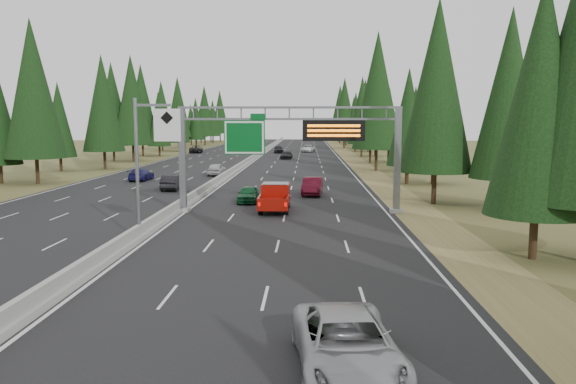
# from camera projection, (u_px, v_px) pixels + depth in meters

# --- Properties ---
(road) EXTENTS (32.00, 260.00, 0.08)m
(road) POSITION_uv_depth(u_px,v_px,m) (245.00, 166.00, 86.67)
(road) COLOR black
(road) RESTS_ON ground
(shoulder_right) EXTENTS (3.60, 260.00, 0.06)m
(shoulder_right) POSITION_uv_depth(u_px,v_px,m) (361.00, 166.00, 86.07)
(shoulder_right) COLOR olive
(shoulder_right) RESTS_ON ground
(shoulder_left) EXTENTS (3.60, 260.00, 0.06)m
(shoulder_left) POSITION_uv_depth(u_px,v_px,m) (131.00, 165.00, 87.28)
(shoulder_left) COLOR #4F4F25
(shoulder_left) RESTS_ON ground
(median_barrier) EXTENTS (0.70, 260.00, 0.85)m
(median_barrier) POSITION_uv_depth(u_px,v_px,m) (245.00, 163.00, 86.63)
(median_barrier) COLOR gray
(median_barrier) RESTS_ON road
(sign_gantry) EXTENTS (16.75, 0.98, 7.80)m
(sign_gantry) POSITION_uv_depth(u_px,v_px,m) (298.00, 142.00, 40.98)
(sign_gantry) COLOR slate
(sign_gantry) RESTS_ON road
(hov_sign_pole) EXTENTS (2.80, 0.50, 8.00)m
(hov_sign_pole) POSITION_uv_depth(u_px,v_px,m) (147.00, 158.00, 31.50)
(hov_sign_pole) COLOR slate
(hov_sign_pole) RESTS_ON road
(tree_row_right) EXTENTS (11.87, 240.18, 18.99)m
(tree_row_right) POSITION_uv_depth(u_px,v_px,m) (396.00, 104.00, 75.92)
(tree_row_right) COLOR black
(tree_row_right) RESTS_ON ground
(tree_row_left) EXTENTS (11.22, 240.46, 18.23)m
(tree_row_left) POSITION_uv_depth(u_px,v_px,m) (91.00, 106.00, 81.51)
(tree_row_left) COLOR black
(tree_row_left) RESTS_ON ground
(silver_minivan) EXTENTS (3.15, 5.92, 1.58)m
(silver_minivan) POSITION_uv_depth(u_px,v_px,m) (347.00, 345.00, 14.90)
(silver_minivan) COLOR #A3A3A7
(silver_minivan) RESTS_ON road
(red_pickup) EXTENTS (2.19, 6.14, 2.00)m
(red_pickup) POSITION_uv_depth(u_px,v_px,m) (275.00, 195.00, 42.78)
(red_pickup) COLOR black
(red_pickup) RESTS_ON road
(car_ahead_green) EXTENTS (1.64, 4.05, 1.38)m
(car_ahead_green) POSITION_uv_depth(u_px,v_px,m) (248.00, 194.00, 46.76)
(car_ahead_green) COLOR #114E27
(car_ahead_green) RESTS_ON road
(car_ahead_dkred) EXTENTS (2.10, 4.97, 1.60)m
(car_ahead_dkred) POSITION_uv_depth(u_px,v_px,m) (312.00, 186.00, 51.52)
(car_ahead_dkred) COLOR #520B1B
(car_ahead_dkred) RESTS_ON road
(car_ahead_dkgrey) EXTENTS (2.27, 4.85, 1.37)m
(car_ahead_dkgrey) POSITION_uv_depth(u_px,v_px,m) (286.00, 155.00, 101.92)
(car_ahead_dkgrey) COLOR black
(car_ahead_dkgrey) RESTS_ON road
(car_ahead_white) EXTENTS (3.12, 5.86, 1.57)m
(car_ahead_white) POSITION_uv_depth(u_px,v_px,m) (308.00, 148.00, 125.00)
(car_ahead_white) COLOR white
(car_ahead_white) RESTS_ON road
(car_ahead_far) EXTENTS (2.42, 5.01, 1.65)m
(car_ahead_far) POSITION_uv_depth(u_px,v_px,m) (279.00, 149.00, 120.81)
(car_ahead_far) COLOR black
(car_ahead_far) RESTS_ON road
(car_onc_near) EXTENTS (1.93, 4.57, 1.47)m
(car_onc_near) POSITION_uv_depth(u_px,v_px,m) (171.00, 182.00, 55.44)
(car_onc_near) COLOR black
(car_onc_near) RESTS_ON road
(car_onc_blue) EXTENTS (2.05, 4.79, 1.38)m
(car_onc_blue) POSITION_uv_depth(u_px,v_px,m) (141.00, 174.00, 64.24)
(car_onc_blue) COLOR navy
(car_onc_blue) RESTS_ON road
(car_onc_white) EXTENTS (2.08, 4.68, 1.57)m
(car_onc_white) POSITION_uv_depth(u_px,v_px,m) (217.00, 169.00, 70.36)
(car_onc_white) COLOR #B7B7B7
(car_onc_white) RESTS_ON road
(car_onc_far) EXTENTS (3.16, 5.88, 1.57)m
(car_onc_far) POSITION_uv_depth(u_px,v_px,m) (196.00, 149.00, 121.58)
(car_onc_far) COLOR #232325
(car_onc_far) RESTS_ON road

